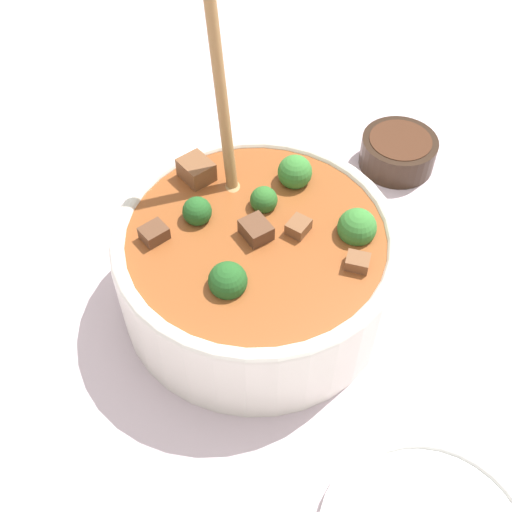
# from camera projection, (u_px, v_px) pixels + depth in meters

# --- Properties ---
(ground_plane) EXTENTS (4.00, 4.00, 0.00)m
(ground_plane) POSITION_uv_depth(u_px,v_px,m) (256.00, 296.00, 0.72)
(ground_plane) COLOR silver
(stew_bowl) EXTENTS (0.29, 0.29, 0.31)m
(stew_bowl) POSITION_uv_depth(u_px,v_px,m) (256.00, 261.00, 0.67)
(stew_bowl) COLOR white
(stew_bowl) RESTS_ON ground_plane
(condiment_bowl) EXTENTS (0.10, 0.10, 0.04)m
(condiment_bowl) POSITION_uv_depth(u_px,v_px,m) (398.00, 151.00, 0.84)
(condiment_bowl) COLOR black
(condiment_bowl) RESTS_ON ground_plane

